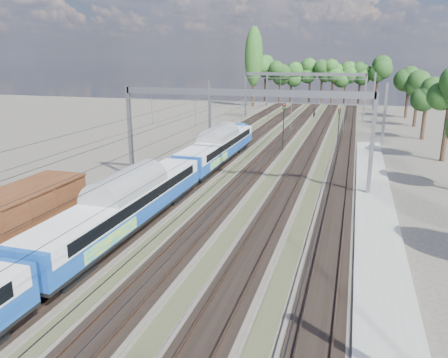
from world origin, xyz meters
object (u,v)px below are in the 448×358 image
(emu_train, at_px, (124,200))
(signal_far, at_px, (339,124))
(worker, at_px, (314,113))
(signal_near, at_px, (284,121))

(emu_train, xyz_separation_m, signal_far, (12.49, 34.01, 0.87))
(worker, xyz_separation_m, signal_far, (5.96, -31.36, 2.48))
(worker, distance_m, signal_far, 32.02)
(emu_train, bearing_deg, signal_near, 79.30)
(signal_far, bearing_deg, signal_near, -173.66)
(emu_train, distance_m, signal_far, 36.24)
(worker, bearing_deg, signal_near, 154.92)
(worker, height_order, signal_far, signal_far)
(emu_train, xyz_separation_m, worker, (6.52, 65.37, -1.61))
(emu_train, distance_m, signal_near, 31.14)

